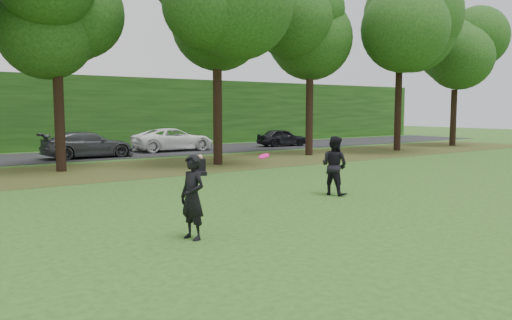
{
  "coord_description": "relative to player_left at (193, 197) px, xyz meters",
  "views": [
    {
      "loc": [
        -8.59,
        -8.63,
        2.69
      ],
      "look_at": [
        -0.65,
        2.53,
        1.3
      ],
      "focal_mm": 35.0,
      "sensor_mm": 36.0,
      "label": 1
    }
  ],
  "objects": [
    {
      "name": "far_hedge",
      "position": [
        3.77,
        26.59,
        1.62
      ],
      "size": [
        70.0,
        3.0,
        5.0
      ],
      "primitive_type": "cube",
      "color": "#173D11",
      "rests_on": "ground"
    },
    {
      "name": "street",
      "position": [
        3.77,
        20.59,
        -0.87
      ],
      "size": [
        70.0,
        7.0,
        0.02
      ],
      "primitive_type": "cube",
      "color": "black",
      "rests_on": "ground"
    },
    {
      "name": "leaf_litter",
      "position": [
        3.77,
        12.59,
        -0.88
      ],
      "size": [
        60.0,
        7.0,
        0.01
      ],
      "primitive_type": "cube",
      "color": "#4B401B",
      "rests_on": "ground"
    },
    {
      "name": "player_right",
      "position": [
        6.24,
        2.25,
        0.05
      ],
      "size": [
        0.9,
        1.04,
        1.86
      ],
      "primitive_type": "imported",
      "rotation": [
        0.0,
        0.0,
        1.81
      ],
      "color": "black",
      "rests_on": "ground"
    },
    {
      "name": "ground",
      "position": [
        3.77,
        -0.41,
        -0.88
      ],
      "size": [
        120.0,
        120.0,
        0.0
      ],
      "primitive_type": "plane",
      "color": "#2E4D18",
      "rests_on": "ground"
    },
    {
      "name": "player_left",
      "position": [
        0.0,
        0.0,
        0.0
      ],
      "size": [
        0.55,
        0.72,
        1.77
      ],
      "primitive_type": "imported",
      "rotation": [
        0.0,
        0.0,
        -1.36
      ],
      "color": "black",
      "rests_on": "ground"
    },
    {
      "name": "parked_cars",
      "position": [
        2.91,
        19.68,
        -0.16
      ],
      "size": [
        36.35,
        3.86,
        1.47
      ],
      "color": "black",
      "rests_on": "street"
    },
    {
      "name": "seated_person",
      "position": [
        5.22,
        9.06,
        -0.57
      ],
      "size": [
        0.64,
        0.83,
        0.83
      ],
      "rotation": [
        0.0,
        0.0,
        -0.37
      ],
      "color": "black",
      "rests_on": "ground"
    },
    {
      "name": "frisbee",
      "position": [
        2.7,
        1.17,
        0.62
      ],
      "size": [
        0.33,
        0.35,
        0.16
      ],
      "color": "#FF1587",
      "rests_on": "ground"
    }
  ]
}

